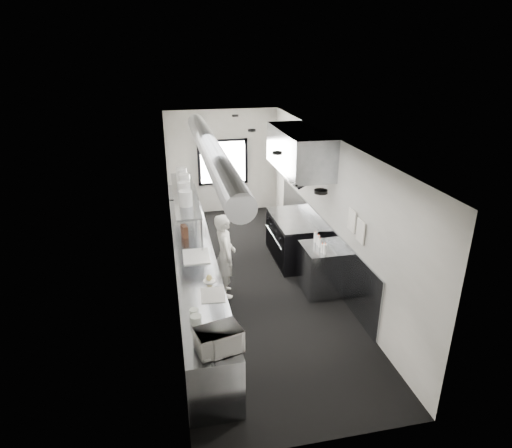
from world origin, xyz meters
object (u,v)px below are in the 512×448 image
plate_stack_d (181,175)px  line_cook (225,255)px  small_plate (209,281)px  cutting_board (196,256)px  squeeze_bottle_d (318,240)px  deli_tub_b (194,312)px  plate_stack_c (185,182)px  bottle_station (320,269)px  far_work_table (184,208)px  deli_tub_a (196,320)px  microwave (218,340)px  pass_shelf (185,194)px  plate_stack_a (186,198)px  squeeze_bottle_a (325,249)px  knife_block (184,231)px  squeeze_bottle_b (322,248)px  squeeze_bottle_e (315,237)px  plate_stack_b (184,189)px  range (293,239)px  exhaust_hood (299,150)px  prep_counter (196,276)px

plate_stack_d → line_cook: bearing=-73.9°
small_plate → cutting_board: 0.91m
squeeze_bottle_d → small_plate: bearing=-156.1°
line_cook → deli_tub_b: (-0.71, -1.95, 0.15)m
line_cook → plate_stack_c: size_ratio=4.95×
bottle_station → far_work_table: (-2.30, 3.90, 0.00)m
deli_tub_a → plate_stack_c: size_ratio=0.48×
far_work_table → microwave: microwave is taller
line_cook → squeeze_bottle_d: (1.73, -0.11, 0.19)m
far_work_table → microwave: (0.07, -6.41, 0.60)m
pass_shelf → bottle_station: pass_shelf is taller
microwave → deli_tub_b: 0.85m
pass_shelf → microwave: pass_shelf is taller
plate_stack_a → squeeze_bottle_a: (2.33, -1.17, -0.72)m
knife_block → squeeze_bottle_b: 2.65m
far_work_table → cutting_board: 3.84m
squeeze_bottle_e → plate_stack_c: bearing=144.1°
line_cook → plate_stack_b: size_ratio=5.44×
far_work_table → plate_stack_d: bearing=-92.3°
small_plate → plate_stack_a: (-0.21, 1.72, 0.81)m
squeeze_bottle_b → squeeze_bottle_d: size_ratio=0.87×
range → plate_stack_a: bearing=-167.5°
knife_block → plate_stack_b: plate_stack_b is taller
pass_shelf → exhaust_hood: bearing=-7.5°
squeeze_bottle_b → cutting_board: bearing=172.6°
pass_shelf → plate_stack_c: (0.02, 0.21, 0.20)m
far_work_table → plate_stack_c: (-0.02, -1.99, 1.28)m
pass_shelf → deli_tub_a: pass_shelf is taller
exhaust_hood → deli_tub_a: (-2.40, -3.29, -1.44)m
deli_tub_a → squeeze_bottle_a: size_ratio=0.83×
deli_tub_b → plate_stack_d: (0.10, 4.07, 0.80)m
far_work_table → squeeze_bottle_a: 4.77m
squeeze_bottle_d → squeeze_bottle_e: size_ratio=0.94×
prep_counter → squeeze_bottle_b: 2.33m
far_work_table → small_plate: 4.74m
deli_tub_b → squeeze_bottle_e: squeeze_bottle_e is taller
plate_stack_c → squeeze_bottle_a: 3.24m
squeeze_bottle_e → deli_tub_a: bearing=-138.4°
far_work_table → plate_stack_c: 2.37m
exhaust_hood → range: exhaust_hood is taller
line_cook → squeeze_bottle_d: size_ratio=8.72×
plate_stack_c → far_work_table: bearing=89.4°
bottle_station → plate_stack_d: bearing=135.0°
plate_stack_b → plate_stack_d: (-0.00, 0.91, 0.03)m
plate_stack_c → plate_stack_d: 0.46m
squeeze_bottle_a → knife_block: bearing=151.7°
prep_counter → microwave: microwave is taller
squeeze_bottle_a → squeeze_bottle_e: size_ratio=0.97×
exhaust_hood → squeeze_bottle_d: size_ratio=12.04×
prep_counter → plate_stack_a: 1.45m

